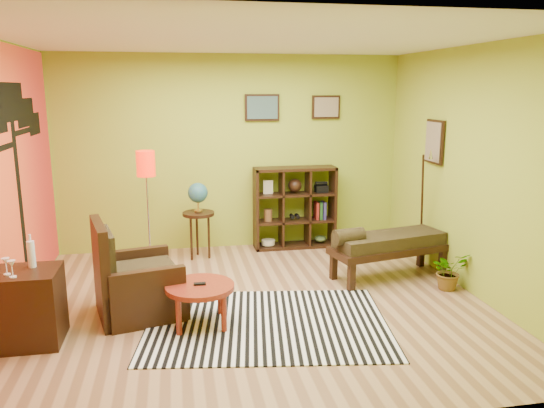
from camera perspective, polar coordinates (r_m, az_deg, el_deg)
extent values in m
plane|color=tan|center=(5.93, -1.77, -10.68)|extent=(5.00, 5.00, 0.00)
cube|color=#95AB2F|center=(7.75, -4.39, 5.48)|extent=(5.00, 0.04, 2.80)
cube|color=#95AB2F|center=(3.38, 3.92, -3.43)|extent=(5.00, 0.04, 2.80)
cube|color=#95AB2F|center=(6.40, 20.88, 3.28)|extent=(0.04, 4.50, 2.80)
cube|color=white|center=(5.48, -1.97, 17.37)|extent=(5.00, 4.50, 0.04)
cube|color=#D5451D|center=(5.72, -27.24, 1.73)|extent=(0.01, 4.45, 2.75)
cube|color=black|center=(6.30, -25.36, -0.49)|extent=(0.01, 0.14, 2.10)
cube|color=black|center=(6.22, -26.21, 9.82)|extent=(0.01, 0.85, 0.40)
cube|color=black|center=(6.71, -24.98, 8.91)|extent=(0.01, 0.70, 0.32)
cube|color=black|center=(7.06, -24.18, 7.87)|extent=(0.01, 0.50, 0.26)
cube|color=black|center=(7.73, -1.07, 10.33)|extent=(0.50, 0.03, 0.38)
cube|color=#486966|center=(7.70, -1.04, 10.33)|extent=(0.44, 0.01, 0.32)
cube|color=black|center=(7.94, 5.82, 10.33)|extent=(0.42, 0.03, 0.34)
cube|color=#998667|center=(7.92, 5.87, 10.32)|extent=(0.36, 0.01, 0.28)
cube|color=black|center=(7.14, 17.10, 6.42)|extent=(0.03, 0.44, 0.56)
cube|color=#998667|center=(7.13, 16.92, 6.42)|extent=(0.01, 0.38, 0.50)
cylinder|color=black|center=(7.22, 15.82, -0.45)|extent=(0.23, 0.34, 1.46)
cone|color=silver|center=(6.96, 16.72, 5.23)|extent=(0.08, 0.09, 0.16)
cube|color=white|center=(5.46, -0.53, -12.70)|extent=(2.63, 2.03, 0.01)
cylinder|color=maroon|center=(5.35, -7.77, -8.85)|extent=(0.68, 0.68, 0.05)
cylinder|color=maroon|center=(5.64, -5.59, -9.96)|extent=(0.05, 0.05, 0.37)
cylinder|color=maroon|center=(5.62, -10.03, -10.15)|extent=(0.05, 0.05, 0.37)
cylinder|color=maroon|center=(5.24, -5.20, -11.72)|extent=(0.05, 0.05, 0.37)
cylinder|color=maroon|center=(5.23, -9.99, -11.94)|extent=(0.05, 0.05, 0.37)
cube|color=black|center=(5.34, -7.78, -8.51)|extent=(0.12, 0.05, 0.02)
cube|color=black|center=(5.81, -13.79, -9.59)|extent=(0.98, 0.96, 0.37)
cube|color=black|center=(5.65, -17.87, -6.95)|extent=(0.27, 0.80, 1.02)
cube|color=black|center=(5.42, -13.12, -9.92)|extent=(0.74, 0.26, 0.59)
cube|color=black|center=(6.12, -14.49, -7.37)|extent=(0.74, 0.26, 0.59)
cube|color=#EFC765|center=(5.72, -13.64, -7.23)|extent=(0.78, 0.76, 0.13)
cube|color=#EFC765|center=(5.60, -17.24, -5.09)|extent=(0.22, 0.60, 0.46)
cube|color=black|center=(5.45, -24.79, -10.03)|extent=(0.59, 0.54, 0.70)
cylinder|color=white|center=(5.38, -24.47, -4.94)|extent=(0.07, 0.07, 0.25)
cylinder|color=white|center=(5.34, -24.62, -3.34)|extent=(0.02, 0.02, 0.07)
cylinder|color=white|center=(5.29, -26.61, -6.77)|extent=(0.06, 0.06, 0.01)
cylinder|color=white|center=(5.28, -26.66, -6.26)|extent=(0.01, 0.01, 0.09)
cone|color=white|center=(5.26, -26.73, -5.53)|extent=(0.07, 0.07, 0.06)
cylinder|color=white|center=(5.20, -26.10, -7.05)|extent=(0.06, 0.06, 0.01)
cylinder|color=white|center=(5.18, -26.15, -6.53)|extent=(0.01, 0.01, 0.09)
cone|color=white|center=(5.16, -26.22, -5.79)|extent=(0.07, 0.07, 0.06)
cylinder|color=silver|center=(7.09, -12.87, -6.97)|extent=(0.24, 0.24, 0.03)
cylinder|color=silver|center=(6.89, -13.15, -1.36)|extent=(0.02, 0.02, 1.45)
cylinder|color=red|center=(6.77, -13.43, 4.25)|extent=(0.23, 0.23, 0.32)
cylinder|color=black|center=(7.36, -7.92, -1.04)|extent=(0.44, 0.44, 0.04)
cylinder|color=black|center=(7.40, -6.80, -3.56)|extent=(0.03, 0.03, 0.61)
cylinder|color=black|center=(7.57, -8.06, -3.21)|extent=(0.03, 0.03, 0.61)
cylinder|color=black|center=(7.35, -8.67, -3.71)|extent=(0.03, 0.03, 0.61)
cylinder|color=gold|center=(7.35, -7.93, -0.71)|extent=(0.11, 0.11, 0.02)
cylinder|color=gold|center=(7.33, -7.94, -0.21)|extent=(0.02, 0.02, 0.11)
sphere|color=navy|center=(7.30, -7.99, 1.21)|extent=(0.27, 0.27, 0.27)
cube|color=black|center=(7.71, -1.75, -0.56)|extent=(0.04, 0.35, 1.20)
cube|color=black|center=(7.96, 6.53, -0.22)|extent=(0.04, 0.35, 1.20)
cube|color=black|center=(7.96, 2.42, -4.46)|extent=(1.20, 0.35, 0.04)
cube|color=black|center=(7.71, 2.50, 3.82)|extent=(1.20, 0.35, 0.04)
cube|color=black|center=(7.77, 1.02, -0.45)|extent=(0.03, 0.33, 1.12)
cube|color=black|center=(7.86, 3.88, -0.33)|extent=(0.03, 0.33, 1.12)
cube|color=black|center=(7.86, 2.45, -1.81)|extent=(1.12, 0.33, 0.03)
cube|color=black|center=(7.77, 2.47, 1.05)|extent=(1.12, 0.33, 0.03)
cylinder|color=beige|center=(7.87, -0.42, -4.13)|extent=(0.20, 0.20, 0.07)
sphere|color=black|center=(7.75, 2.48, 1.99)|extent=(0.20, 0.20, 0.20)
cube|color=black|center=(7.86, 5.32, 1.65)|extent=(0.18, 0.15, 0.10)
cylinder|color=black|center=(7.84, 2.17, -1.33)|extent=(0.06, 0.12, 0.06)
cylinder|color=black|center=(7.85, 2.74, -1.30)|extent=(0.06, 0.12, 0.06)
ellipsoid|color=#384C26|center=(8.04, 5.21, -3.75)|extent=(0.18, 0.18, 0.09)
cylinder|color=brown|center=(7.76, -0.43, -1.23)|extent=(0.12, 0.12, 0.18)
cube|color=beige|center=(7.67, -0.43, 1.82)|extent=(0.14, 0.03, 0.20)
cube|color=maroon|center=(7.91, 4.79, -0.71)|extent=(0.04, 0.18, 0.26)
cube|color=#1E4C1E|center=(7.92, 5.17, -0.70)|extent=(0.04, 0.18, 0.26)
cube|color=navy|center=(7.94, 5.55, -0.68)|extent=(0.04, 0.18, 0.26)
cube|color=black|center=(6.75, 12.49, -4.72)|extent=(1.57, 0.83, 0.09)
cube|color=#EFC765|center=(6.72, 12.54, -3.77)|extent=(1.45, 0.75, 0.15)
cylinder|color=#EFC765|center=(6.38, 8.25, -3.46)|extent=(0.40, 0.27, 0.19)
cube|color=black|center=(7.35, 15.71, -5.17)|extent=(0.09, 0.09, 0.33)
cube|color=black|center=(6.64, 6.64, -6.66)|extent=(0.09, 0.09, 0.33)
cube|color=black|center=(7.04, 17.85, -6.09)|extent=(0.09, 0.09, 0.33)
cube|color=black|center=(6.30, 8.54, -7.80)|extent=(0.09, 0.09, 0.33)
imported|color=#26661E|center=(6.61, 18.46, -7.23)|extent=(0.48, 0.52, 0.35)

